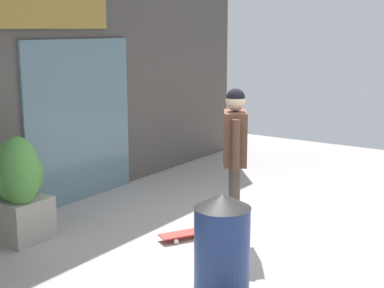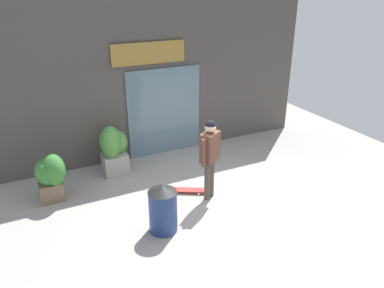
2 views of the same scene
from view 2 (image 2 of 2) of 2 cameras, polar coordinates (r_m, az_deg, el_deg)
name	(u,v)px [view 2 (image 2 of 2)]	position (r m, az deg, el deg)	size (l,w,h in m)	color
ground_plane	(213,206)	(7.81, 3.19, -9.54)	(12.00, 12.00, 0.00)	#9E9993
building_facade	(156,81)	(9.60, -5.54, 9.62)	(8.48, 0.31, 3.94)	#4C4742
skateboarder	(210,151)	(7.59, 2.76, -1.13)	(0.52, 0.44, 1.77)	#4C4238
skateboard	(187,190)	(8.24, -0.71, -7.06)	(0.79, 0.56, 0.08)	red
planter_box_left	(52,174)	(8.28, -20.73, -4.34)	(0.61, 0.65, 1.06)	brown
planter_box_right	(113,147)	(8.94, -12.03, -0.43)	(0.67, 0.63, 1.26)	gray
trash_bin	(163,208)	(6.91, -4.49, -9.77)	(0.53, 0.53, 0.95)	navy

